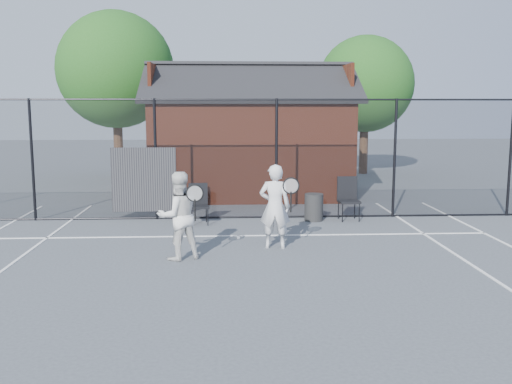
{
  "coord_description": "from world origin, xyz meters",
  "views": [
    {
      "loc": [
        -0.23,
        -9.16,
        2.8
      ],
      "look_at": [
        0.34,
        2.13,
        1.1
      ],
      "focal_mm": 40.0,
      "sensor_mm": 36.0,
      "label": 1
    }
  ],
  "objects_px": {
    "player_front": "(275,206)",
    "clubhouse": "(250,144)",
    "chair_left": "(199,205)",
    "chair_right": "(349,199)",
    "player_back": "(178,216)",
    "waste_bin": "(314,207)"
  },
  "relations": [
    {
      "from": "clubhouse",
      "to": "player_front",
      "type": "xyz_separation_m",
      "value": [
        0.21,
        -7.08,
        -0.76
      ]
    },
    {
      "from": "chair_left",
      "to": "chair_right",
      "type": "distance_m",
      "value": 3.7
    },
    {
      "from": "clubhouse",
      "to": "player_front",
      "type": "bearing_deg",
      "value": -88.32
    },
    {
      "from": "clubhouse",
      "to": "chair_right",
      "type": "relative_size",
      "value": 6.19
    },
    {
      "from": "player_front",
      "to": "chair_left",
      "type": "distance_m",
      "value": 2.91
    },
    {
      "from": "player_back",
      "to": "waste_bin",
      "type": "height_order",
      "value": "player_back"
    },
    {
      "from": "clubhouse",
      "to": "waste_bin",
      "type": "xyz_separation_m",
      "value": [
        1.4,
        -4.4,
        -1.27
      ]
    },
    {
      "from": "chair_left",
      "to": "waste_bin",
      "type": "xyz_separation_m",
      "value": [
        2.81,
        0.3,
        -0.14
      ]
    },
    {
      "from": "clubhouse",
      "to": "waste_bin",
      "type": "distance_m",
      "value": 4.79
    },
    {
      "from": "clubhouse",
      "to": "chair_right",
      "type": "xyz_separation_m",
      "value": [
        2.27,
        -4.4,
        -1.08
      ]
    },
    {
      "from": "chair_right",
      "to": "waste_bin",
      "type": "height_order",
      "value": "chair_right"
    },
    {
      "from": "clubhouse",
      "to": "waste_bin",
      "type": "height_order",
      "value": "clubhouse"
    },
    {
      "from": "player_front",
      "to": "clubhouse",
      "type": "bearing_deg",
      "value": 91.68
    },
    {
      "from": "player_front",
      "to": "player_back",
      "type": "relative_size",
      "value": 1.03
    },
    {
      "from": "player_front",
      "to": "player_back",
      "type": "height_order",
      "value": "player_front"
    },
    {
      "from": "waste_bin",
      "to": "player_back",
      "type": "bearing_deg",
      "value": -131.4
    },
    {
      "from": "player_back",
      "to": "waste_bin",
      "type": "distance_m",
      "value": 4.61
    },
    {
      "from": "chair_left",
      "to": "chair_right",
      "type": "bearing_deg",
      "value": -3.07
    },
    {
      "from": "chair_left",
      "to": "waste_bin",
      "type": "bearing_deg",
      "value": -1.64
    },
    {
      "from": "chair_right",
      "to": "waste_bin",
      "type": "xyz_separation_m",
      "value": [
        -0.87,
        0.0,
        -0.19
      ]
    },
    {
      "from": "clubhouse",
      "to": "chair_left",
      "type": "height_order",
      "value": "clubhouse"
    },
    {
      "from": "clubhouse",
      "to": "waste_bin",
      "type": "bearing_deg",
      "value": -72.36
    }
  ]
}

